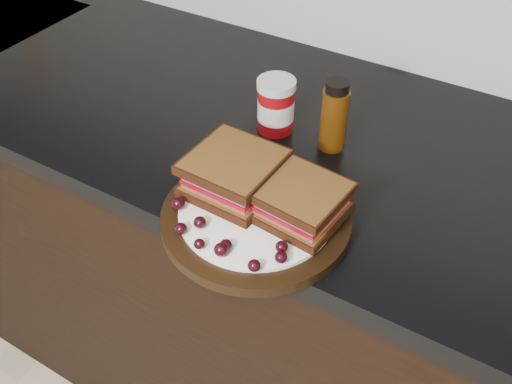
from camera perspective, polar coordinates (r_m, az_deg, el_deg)
base_cabinets at (r=1.33m, az=7.61°, el=-12.19°), size 3.96×0.58×0.86m
countertop at (r=1.00m, az=9.89°, el=3.14°), size 3.98×0.60×0.04m
plate at (r=0.84m, az=-0.00°, el=-2.59°), size 0.28×0.28×0.02m
sandwich_left at (r=0.85m, az=-2.21°, el=1.89°), size 0.13×0.13×0.06m
sandwich_right at (r=0.81m, az=4.61°, el=-1.01°), size 0.12×0.12×0.05m
grape_0 at (r=0.83m, az=-7.83°, el=-1.14°), size 0.02×0.02×0.02m
grape_1 at (r=0.80m, az=-5.64°, el=-3.04°), size 0.02×0.02×0.02m
grape_2 at (r=0.80m, az=-7.54°, el=-3.65°), size 0.02×0.02×0.02m
grape_3 at (r=0.78m, az=-5.68°, el=-5.19°), size 0.02×0.02×0.01m
grape_4 at (r=0.76m, az=-3.51°, el=-5.77°), size 0.02×0.02×0.02m
grape_5 at (r=0.77m, az=-3.04°, el=-5.33°), size 0.02×0.02×0.02m
grape_6 at (r=0.75m, az=-0.18°, el=-7.36°), size 0.02×0.02×0.02m
grape_7 at (r=0.76m, az=2.52°, el=-6.53°), size 0.02×0.02×0.02m
grape_8 at (r=0.77m, az=2.58°, el=-5.50°), size 0.02×0.02×0.02m
grape_9 at (r=0.79m, az=2.81°, el=-3.47°), size 0.02×0.02×0.02m
grape_10 at (r=0.81m, az=5.75°, el=-2.67°), size 0.02×0.02×0.02m
grape_11 at (r=0.82m, az=4.72°, el=-1.89°), size 0.02×0.02×0.02m
grape_12 at (r=0.83m, az=4.94°, el=-1.06°), size 0.02×0.02×0.02m
grape_13 at (r=0.88m, az=-2.01°, el=2.10°), size 0.02×0.02×0.02m
grape_14 at (r=0.87m, az=-4.27°, el=1.15°), size 0.02×0.02×0.02m
grape_15 at (r=0.85m, az=-4.19°, el=-0.14°), size 0.02×0.02×0.02m
grape_16 at (r=0.89m, az=-2.01°, el=2.23°), size 0.02×0.02×0.02m
grape_17 at (r=0.87m, az=-2.46°, el=1.24°), size 0.02×0.02×0.02m
grape_18 at (r=0.86m, az=-4.56°, el=0.95°), size 0.02×0.02×0.02m
condiment_jar at (r=1.00m, az=2.00°, el=8.65°), size 0.09×0.09×0.10m
oil_bottle at (r=0.96m, az=7.84°, el=7.58°), size 0.05×0.05×0.13m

